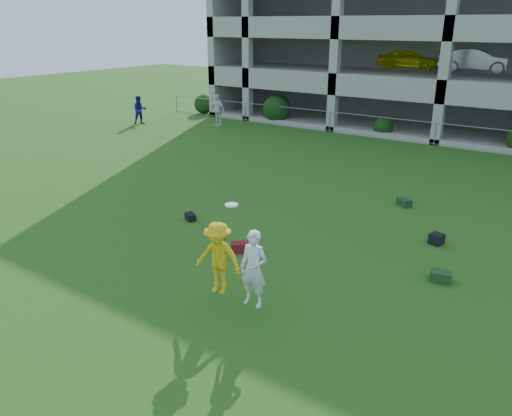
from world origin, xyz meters
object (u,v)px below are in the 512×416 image
Objects in this scene: frisbee_contest at (228,261)px; bystander_a at (140,110)px; crate_d at (436,239)px; parking_garage at (487,22)px; bystander_b at (218,110)px.

bystander_a is at bearing 141.73° from frisbee_contest.
parking_garage reaches higher than crate_d.
bystander_a is 0.06× the size of parking_garage.
bystander_b is at bearing 147.82° from crate_d.
bystander_a is 22.37m from frisbee_contest.
crate_d is at bearing -21.54° from bystander_b.
frisbee_contest reaches higher than bystander_b.
bystander_a is 21.90m from crate_d.
frisbee_contest is 27.56m from parking_garage.
bystander_a is at bearing -141.75° from parking_garage.
parking_garage is at bearing -19.17° from bystander_a.
bystander_a is at bearing -141.92° from bystander_b.
parking_garage is at bearing 99.76° from crate_d.
bystander_a is 0.91× the size of bystander_b.
frisbee_contest is (-2.88, -6.02, 0.96)m from crate_d.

